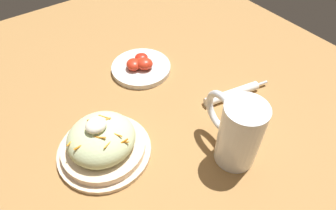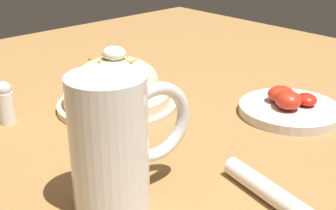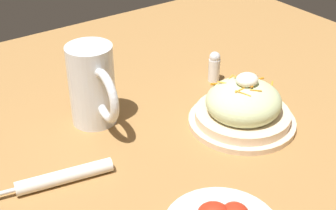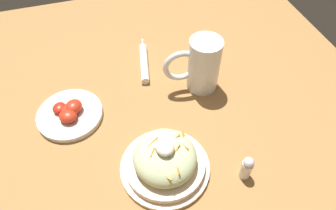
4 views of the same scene
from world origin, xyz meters
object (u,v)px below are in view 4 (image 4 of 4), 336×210
at_px(napkin_roll, 144,63).
at_px(salt_shaker, 247,168).
at_px(salad_plate, 165,160).
at_px(beer_mug, 202,67).
at_px(tomato_plate, 70,113).

xyz_separation_m(napkin_roll, salt_shaker, (-0.44, -0.13, 0.02)).
xyz_separation_m(salad_plate, beer_mug, (0.24, -0.18, 0.04)).
relative_size(napkin_roll, tomato_plate, 1.13).
height_order(napkin_roll, tomato_plate, tomato_plate).
bearing_deg(tomato_plate, napkin_roll, -60.05).
distance_m(beer_mug, napkin_roll, 0.20).
height_order(beer_mug, napkin_roll, beer_mug).
bearing_deg(salad_plate, napkin_roll, -6.47).
height_order(beer_mug, salt_shaker, beer_mug).
bearing_deg(salt_shaker, tomato_plate, 51.40).
distance_m(napkin_roll, salt_shaker, 0.46).
height_order(napkin_roll, salt_shaker, salt_shaker).
height_order(beer_mug, tomato_plate, beer_mug).
relative_size(beer_mug, salt_shaker, 2.24).
bearing_deg(napkin_roll, beer_mug, -134.16).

